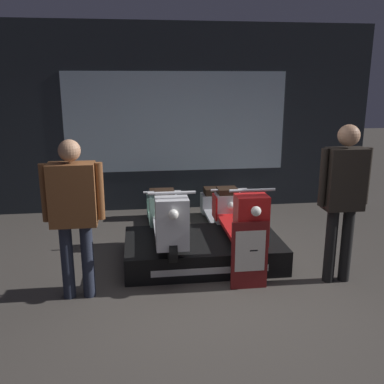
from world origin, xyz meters
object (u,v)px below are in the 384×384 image
object	(u,v)px
scooter_display_right	(238,216)
person_left_browsing	(73,206)
price_sign_board	(250,255)
person_right_browsing	(344,191)
scooter_display_left	(168,219)
scooter_backrow_0	(160,213)
scooter_backrow_1	(220,210)

from	to	relation	value
scooter_display_right	person_left_browsing	size ratio (longest dim) A/B	0.98
price_sign_board	person_right_browsing	bearing A→B (deg)	3.07
scooter_display_left	scooter_display_right	xyz separation A→B (m)	(0.88, 0.00, 0.00)
person_left_browsing	person_right_browsing	bearing A→B (deg)	0.00
price_sign_board	scooter_display_right	bearing A→B (deg)	86.81
scooter_backrow_0	person_right_browsing	xyz separation A→B (m)	(1.93, -1.92, 0.77)
scooter_backrow_0	price_sign_board	xyz separation A→B (m)	(0.87, -1.98, 0.10)
scooter_backrow_1	person_left_browsing	bearing A→B (deg)	-134.88
scooter_backrow_1	price_sign_board	world-z (taller)	scooter_backrow_1
person_left_browsing	person_right_browsing	size ratio (longest dim) A/B	0.94
scooter_backrow_1	person_right_browsing	xyz separation A→B (m)	(1.00, -1.92, 0.77)
person_left_browsing	scooter_display_left	bearing A→B (deg)	33.47
scooter_display_left	person_left_browsing	world-z (taller)	person_left_browsing
scooter_backrow_0	scooter_backrow_1	bearing A→B (deg)	0.00
scooter_backrow_1	person_left_browsing	world-z (taller)	person_left_browsing
scooter_backrow_0	person_left_browsing	world-z (taller)	person_left_browsing
scooter_display_left	person_right_browsing	world-z (taller)	person_right_browsing
person_right_browsing	scooter_backrow_1	bearing A→B (deg)	117.51
scooter_display_left	price_sign_board	size ratio (longest dim) A/B	2.12
person_right_browsing	price_sign_board	size ratio (longest dim) A/B	2.30
scooter_backrow_0	price_sign_board	distance (m)	2.16
scooter_display_left	price_sign_board	xyz separation A→B (m)	(0.84, -0.73, -0.22)
scooter_backrow_0	person_right_browsing	distance (m)	2.83
scooter_display_right	person_right_browsing	bearing A→B (deg)	-33.44
scooter_display_left	scooter_backrow_0	size ratio (longest dim) A/B	1.00
scooter_backrow_1	person_left_browsing	size ratio (longest dim) A/B	0.98
scooter_backrow_0	person_right_browsing	size ratio (longest dim) A/B	0.92
scooter_display_right	price_sign_board	bearing A→B (deg)	-93.19
scooter_backrow_0	scooter_display_right	bearing A→B (deg)	-53.90
scooter_backrow_1	person_right_browsing	size ratio (longest dim) A/B	0.92
price_sign_board	person_left_browsing	bearing A→B (deg)	178.25
scooter_display_left	person_right_browsing	bearing A→B (deg)	-19.47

